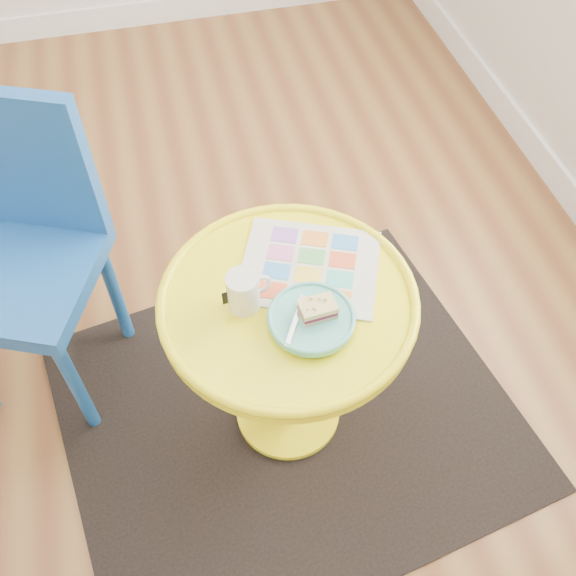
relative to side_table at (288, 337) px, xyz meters
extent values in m
plane|color=brown|center=(-0.72, 0.35, -0.42)|extent=(4.00, 4.00, 0.00)
cube|color=white|center=(-0.72, 2.34, -0.36)|extent=(4.00, 0.02, 0.12)
cube|color=black|center=(0.00, 0.00, -0.41)|extent=(1.46, 1.30, 0.01)
cylinder|color=#FFF015|center=(0.00, 0.00, -0.41)|extent=(0.31, 0.31, 0.03)
cylinder|color=#FFF015|center=(0.00, 0.00, -0.13)|extent=(0.10, 0.10, 0.52)
cylinder|color=#FFF015|center=(0.00, 0.00, 0.15)|extent=(0.61, 0.61, 0.03)
cylinder|color=#1851A1|center=(-0.57, 0.11, -0.20)|extent=(0.04, 0.04, 0.43)
cylinder|color=#1851A1|center=(-0.74, 0.54, -0.20)|extent=(0.04, 0.04, 0.43)
cylinder|color=#1851A1|center=(-0.44, 0.41, -0.20)|extent=(0.04, 0.04, 0.43)
cube|color=#1851A1|center=(-0.66, 0.33, 0.05)|extent=(0.53, 0.53, 0.05)
cube|color=#1851A1|center=(-0.58, 0.49, 0.29)|extent=(0.39, 0.20, 0.43)
cube|color=silver|center=(0.07, 0.08, 0.17)|extent=(0.41, 0.39, 0.01)
cylinder|color=white|center=(-0.10, 0.01, 0.21)|extent=(0.08, 0.08, 0.10)
torus|color=white|center=(-0.06, 0.01, 0.22)|extent=(0.06, 0.02, 0.06)
cylinder|color=#D1B78C|center=(-0.10, 0.01, 0.26)|extent=(0.07, 0.07, 0.01)
cylinder|color=#56B7AD|center=(0.03, -0.08, 0.17)|extent=(0.08, 0.08, 0.01)
cylinder|color=#56B7AD|center=(0.03, -0.08, 0.18)|extent=(0.20, 0.20, 0.02)
cube|color=#D3BC8C|center=(0.05, -0.08, 0.20)|extent=(0.08, 0.06, 0.01)
cube|color=maroon|center=(0.05, -0.08, 0.21)|extent=(0.08, 0.06, 0.01)
cube|color=#EADB8C|center=(0.05, -0.08, 0.22)|extent=(0.08, 0.06, 0.01)
cube|color=silver|center=(-0.01, -0.10, 0.19)|extent=(0.07, 0.10, 0.00)
cube|color=silver|center=(0.02, -0.04, 0.19)|extent=(0.03, 0.04, 0.00)
camera|label=1|loc=(-0.22, -0.88, 1.36)|focal=40.00mm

